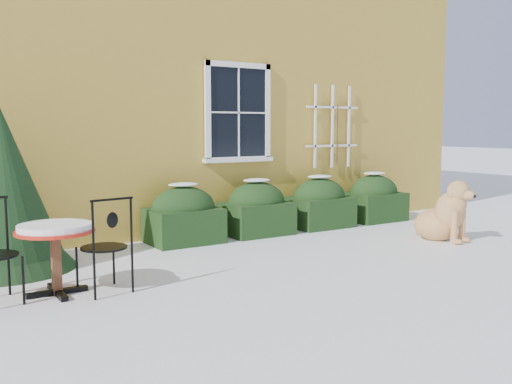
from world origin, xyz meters
TOP-DOWN VIEW (x-y plane):
  - ground at (0.00, 0.00)m, footprint 80.00×80.00m
  - house at (0.00, 7.00)m, footprint 12.40×8.40m
  - hedge_row at (1.65, 2.55)m, footprint 4.95×0.80m
  - evergreen_shrub at (-2.86, 2.25)m, footprint 1.72×1.72m
  - bistro_table at (-2.58, 0.81)m, footprint 0.80×0.80m
  - patio_chair_near at (-2.12, 0.60)m, footprint 0.51×0.51m
  - dog at (3.13, 0.54)m, footprint 0.70×1.09m

SIDE VIEW (x-z plane):
  - ground at x=0.00m, z-range 0.00..0.00m
  - dog at x=3.13m, z-range -0.10..0.87m
  - hedge_row at x=1.65m, z-range -0.05..0.86m
  - patio_chair_near at x=-2.12m, z-range 0.00..1.02m
  - bistro_table at x=-2.58m, z-range 0.25..0.99m
  - evergreen_shrub at x=-2.86m, z-range -0.20..1.88m
  - house at x=0.00m, z-range 0.02..6.42m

